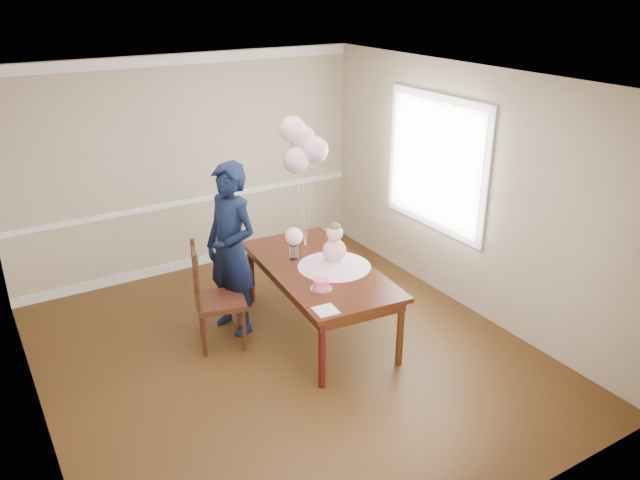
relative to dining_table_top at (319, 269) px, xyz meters
The scene contains 48 objects.
floor 0.93m from the dining_table_top, 153.35° to the right, with size 4.50×5.00×0.00m, color #361F0D.
ceiling 2.06m from the dining_table_top, 153.35° to the right, with size 4.50×5.00×0.02m, color white.
wall_back 2.38m from the dining_table_top, 103.31° to the left, with size 4.50×0.02×2.70m, color tan.
wall_front 2.88m from the dining_table_top, 100.82° to the right, with size 4.50×0.02×2.70m, color tan.
wall_left 2.86m from the dining_table_top, behind, with size 0.02×5.00×2.70m, color tan.
wall_right 1.85m from the dining_table_top, ahead, with size 0.02×5.00×2.70m, color tan.
chair_rail_trim 2.29m from the dining_table_top, 103.37° to the left, with size 4.50×0.02×0.07m, color white.
crown_molding 2.98m from the dining_table_top, 103.37° to the left, with size 4.50×0.02×0.12m, color white.
baseboard_trim 2.38m from the dining_table_top, 103.37° to the left, with size 4.50×0.02×0.12m, color white.
window_frame 1.90m from the dining_table_top, ahead, with size 0.02×1.66×1.56m, color silver.
window_blinds 1.89m from the dining_table_top, ahead, with size 0.01×1.50×1.40m, color white.
dining_table_top is the anchor object (origin of this frame).
table_apron 0.07m from the dining_table_top, ahead, with size 0.90×1.90×0.10m, color black.
table_leg_fl 1.08m from the dining_table_top, 119.71° to the right, with size 0.07×0.07×0.70m, color black.
table_leg_fr 1.08m from the dining_table_top, 70.64° to the right, with size 0.07×0.07×0.70m, color black.
table_leg_bl 1.08m from the dining_table_top, 109.36° to the left, with size 0.07×0.07×0.70m, color black.
table_leg_br 1.08m from the dining_table_top, 60.29° to the left, with size 0.07×0.07×0.70m, color black.
baby_skirt 0.17m from the dining_table_top, 23.61° to the right, with size 0.76×0.76×0.10m, color #FFBBD9.
baby_torso 0.26m from the dining_table_top, 23.61° to the right, with size 0.24×0.24×0.24m, color #F89DD0.
baby_head 0.42m from the dining_table_top, 23.61° to the right, with size 0.17×0.17×0.17m, color beige.
baby_hair 0.48m from the dining_table_top, 23.61° to the right, with size 0.12×0.12×0.12m, color brown.
cake_platter 0.49m from the dining_table_top, 119.14° to the right, with size 0.22×0.22×0.01m, color #B8B8BD.
birthday_cake 0.50m from the dining_table_top, 119.14° to the right, with size 0.15×0.15×0.10m, color #EB4A74.
cake_flower_a 0.51m from the dining_table_top, 119.14° to the right, with size 0.03×0.03×0.03m, color white.
cake_flower_b 0.48m from the dining_table_top, 116.75° to the right, with size 0.03×0.03×0.03m, color white.
rose_vase_near 0.35m from the dining_table_top, 111.39° to the left, with size 0.10×0.10×0.16m, color silver.
roses_near 0.44m from the dining_table_top, 111.39° to the left, with size 0.19×0.19×0.19m, color #F6CEDA.
napkin 0.92m from the dining_table_top, 117.56° to the right, with size 0.20×0.20×0.01m, color silver.
balloon_weight 0.56m from the dining_table_top, 74.52° to the left, with size 0.04×0.04×0.02m, color silver.
balloon_a 1.16m from the dining_table_top, 84.82° to the left, with size 0.28×0.28×0.28m, color #E9A5C2.
balloon_b 1.25m from the dining_table_top, 63.02° to the left, with size 0.28×0.28×0.28m, color #E7A3C7.
balloon_c 1.39m from the dining_table_top, 74.36° to the left, with size 0.28×0.28×0.28m, color #DE9DAB.
balloon_d 1.48m from the dining_table_top, 83.11° to the left, with size 0.28×0.28×0.28m, color #FAB1C5.
balloon_ribbon_a 0.71m from the dining_table_top, 79.63° to the left, with size 0.00×0.00×0.84m, color silver.
balloon_ribbon_b 0.74m from the dining_table_top, 68.88° to the left, with size 0.00×0.00×0.94m, color white.
balloon_ribbon_c 0.82m from the dining_table_top, 74.44° to the left, with size 0.00×0.00×1.04m, color white.
balloon_ribbon_d 0.86m from the dining_table_top, 79.21° to the left, with size 0.00×0.00×1.14m, color white.
dining_chair_seat 1.06m from the dining_table_top, 163.30° to the left, with size 0.48×0.48×0.05m, color #34160E.
chair_leg_fl 1.33m from the dining_table_top, behind, with size 0.04×0.04×0.47m, color #3A150F.
chair_leg_fr 0.98m from the dining_table_top, behind, with size 0.04×0.04×0.47m, color black.
chair_leg_bl 1.34m from the dining_table_top, 154.32° to the left, with size 0.04×0.04×0.47m, color #3E2311.
chair_leg_br 0.99m from the dining_table_top, 149.89° to the left, with size 0.04×0.04×0.47m, color #36130E.
chair_back_post_l 1.26m from the dining_table_top, behind, with size 0.04×0.04×0.61m, color black.
chair_back_post_r 1.27m from the dining_table_top, 154.49° to the left, with size 0.04×0.04×0.61m, color #341B0E.
chair_slat_low 1.25m from the dining_table_top, 163.43° to the left, with size 0.03×0.44×0.05m, color #381D0F.
chair_slat_mid 1.26m from the dining_table_top, 163.43° to the left, with size 0.03×0.44×0.05m, color #381F0F.
chair_slat_top 1.28m from the dining_table_top, 163.43° to the left, with size 0.03×0.44×0.05m, color #38180F.
woman 0.93m from the dining_table_top, 145.01° to the left, with size 0.67×0.45×1.84m, color black.
Camera 1 is at (-2.48, -4.70, 3.51)m, focal length 35.00 mm.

